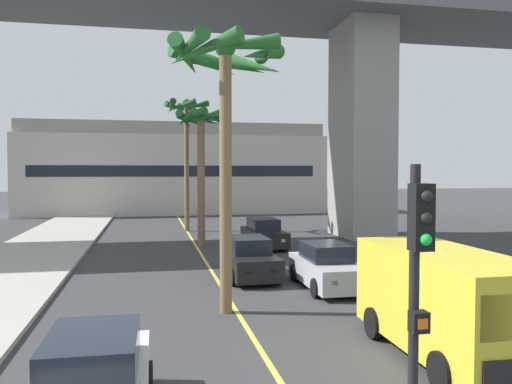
{
  "coord_description": "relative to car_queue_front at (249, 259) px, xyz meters",
  "views": [
    {
      "loc": [
        -2.47,
        2.08,
        4.12
      ],
      "look_at": [
        0.0,
        14.0,
        3.62
      ],
      "focal_mm": 36.16,
      "sensor_mm": 36.0,
      "label": 1
    }
  ],
  "objects": [
    {
      "name": "lane_stripe_center",
      "position": [
        -1.27,
        2.57,
        -0.72
      ],
      "size": [
        0.14,
        56.0,
        0.01
      ],
      "primitive_type": "cube",
      "color": "#DBCC4C",
      "rests_on": "ground"
    },
    {
      "name": "bridge_overpass",
      "position": [
        -0.43,
        10.93,
        13.24
      ],
      "size": [
        89.22,
        8.0,
        17.42
      ],
      "color": "slate",
      "rests_on": "ground"
    },
    {
      "name": "pier_building_backdrop",
      "position": [
        -1.27,
        31.94,
        3.54
      ],
      "size": [
        28.64,
        8.04,
        8.64
      ],
      "color": "beige",
      "rests_on": "ground"
    },
    {
      "name": "car_queue_front",
      "position": [
        0.0,
        0.0,
        0.0
      ],
      "size": [
        1.87,
        4.12,
        1.56
      ],
      "color": "black",
      "rests_on": "ground"
    },
    {
      "name": "car_queue_second",
      "position": [
        2.34,
        -2.26,
        0.0
      ],
      "size": [
        1.86,
        4.11,
        1.56
      ],
      "color": "#B7BABF",
      "rests_on": "ground"
    },
    {
      "name": "car_queue_fourth",
      "position": [
        2.24,
        7.44,
        0.0
      ],
      "size": [
        1.95,
        4.16,
        1.56
      ],
      "color": "black",
      "rests_on": "ground"
    },
    {
      "name": "delivery_van",
      "position": [
        2.57,
        -9.29,
        0.57
      ],
      "size": [
        2.24,
        5.29,
        2.36
      ],
      "color": "yellow",
      "rests_on": "ground"
    },
    {
      "name": "traffic_light_median_near",
      "position": [
        -0.74,
        -13.99,
        1.99
      ],
      "size": [
        0.24,
        0.37,
        4.2
      ],
      "color": "black",
      "rests_on": "ground"
    },
    {
      "name": "palm_tree_near_median",
      "position": [
        -1.25,
        15.81,
        6.62
      ],
      "size": [
        3.07,
        3.19,
        8.97
      ],
      "color": "brown",
      "rests_on": "ground"
    },
    {
      "name": "palm_tree_mid_median",
      "position": [
        -1.58,
        -4.67,
        6.01
      ],
      "size": [
        3.55,
        3.52,
        7.94
      ],
      "color": "brown",
      "rests_on": "ground"
    },
    {
      "name": "palm_tree_far_median",
      "position": [
        -0.99,
        8.62,
        5.36
      ],
      "size": [
        2.9,
        2.95,
        7.5
      ],
      "color": "brown",
      "rests_on": "ground"
    }
  ]
}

